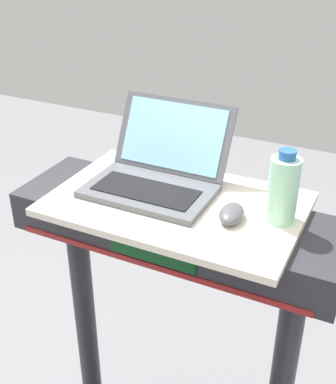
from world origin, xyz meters
The scene contains 4 objects.
desk_board centered at (0.00, 0.70, 1.19)m, with size 0.66×0.42×0.02m, color beige.
laptop centered at (-0.08, 0.75, 1.24)m, with size 0.34×0.31×0.21m.
computer_mouse centered at (0.16, 0.67, 1.21)m, with size 0.06×0.10×0.03m, color #4C4C51.
water_bottle centered at (0.27, 0.73, 1.28)m, with size 0.07×0.07×0.19m.
Camera 1 is at (0.49, -0.35, 1.85)m, focal length 47.15 mm.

